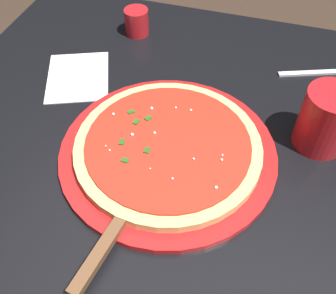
{
  "coord_description": "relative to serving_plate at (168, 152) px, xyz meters",
  "views": [
    {
      "loc": [
        -0.4,
        -0.15,
        1.29
      ],
      "look_at": [
        0.01,
        -0.03,
        0.79
      ],
      "focal_mm": 42.27,
      "sensor_mm": 36.0,
      "label": 1
    }
  ],
  "objects": [
    {
      "name": "napkin_folded_right",
      "position": [
        0.14,
        0.24,
        -0.0
      ],
      "size": [
        0.19,
        0.17,
        0.0
      ],
      "primitive_type": "cube",
      "rotation": [
        0.0,
        0.0,
        0.39
      ],
      "color": "white",
      "rests_on": "restaurant_table"
    },
    {
      "name": "cup_tall_drink",
      "position": [
        0.1,
        -0.24,
        0.05
      ],
      "size": [
        0.09,
        0.09,
        0.11
      ],
      "primitive_type": "cylinder",
      "color": "#B2191E",
      "rests_on": "restaurant_table"
    },
    {
      "name": "restaurant_table",
      "position": [
        -0.01,
        0.03,
        -0.15
      ],
      "size": [
        0.97,
        0.9,
        0.77
      ],
      "color": "black",
      "rests_on": "ground_plane"
    },
    {
      "name": "fork",
      "position": [
        0.31,
        -0.25,
        -0.0
      ],
      "size": [
        0.08,
        0.18,
        0.0
      ],
      "color": "silver",
      "rests_on": "restaurant_table"
    },
    {
      "name": "serving_plate",
      "position": [
        0.0,
        0.0,
        0.0
      ],
      "size": [
        0.37,
        0.37,
        0.01
      ],
      "primitive_type": "cylinder",
      "color": "red",
      "rests_on": "restaurant_table"
    },
    {
      "name": "pizza",
      "position": [
        0.0,
        0.0,
        0.02
      ],
      "size": [
        0.31,
        0.31,
        0.02
      ],
      "color": "#DBB26B",
      "rests_on": "serving_plate"
    },
    {
      "name": "cup_small_sauce",
      "position": [
        0.33,
        0.18,
        0.02
      ],
      "size": [
        0.05,
        0.05,
        0.06
      ],
      "primitive_type": "cylinder",
      "color": "#B2191E",
      "rests_on": "restaurant_table"
    },
    {
      "name": "pizza_server",
      "position": [
        -0.17,
        0.03,
        0.01
      ],
      "size": [
        0.22,
        0.08,
        0.01
      ],
      "color": "silver",
      "rests_on": "serving_plate"
    }
  ]
}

